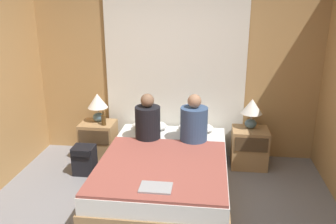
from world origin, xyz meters
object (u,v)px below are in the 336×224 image
Objects in this scene: nightstand_left at (99,140)px; lamp_left at (98,103)px; person_right_in_bed at (194,123)px; laptop_on_bed at (156,188)px; pillow_left at (150,126)px; backpack_on_floor at (84,158)px; lamp_right at (252,109)px; nightstand_right at (249,148)px; beer_bottle_on_left_stand at (104,120)px; bed at (165,173)px; pillow_right at (196,128)px; person_left_in_bed at (148,121)px.

nightstand_left is 0.54m from lamp_left.
laptop_on_bed is at bearing -103.14° from person_right_in_bed.
pillow_left reaches higher than backpack_on_floor.
backpack_on_floor is at bearing -165.75° from lamp_right.
nightstand_right reaches higher than laptop_on_bed.
pillow_left is 0.76m from person_right_in_bed.
nightstand_left reaches higher than laptop_on_bed.
nightstand_right is 2.05m from beer_bottle_on_left_stand.
backpack_on_floor is at bearing 136.35° from laptop_on_bed.
person_right_in_bed reaches higher than bed.
backpack_on_floor is (-1.42, -0.19, -0.49)m from person_right_in_bed.
nightstand_right is 1.32× the size of lamp_right.
beer_bottle_on_left_stand reaches higher than nightstand_right.
lamp_right is at bearing 14.25° from backpack_on_floor.
pillow_right is at bearing 68.62° from bed.
pillow_right reaches higher than nightstand_right.
lamp_right reaches higher than backpack_on_floor.
lamp_left is 1.43m from person_right_in_bed.
lamp_left reaches higher than laptop_on_bed.
pillow_right reaches higher than bed.
lamp_left is 1.00× the size of lamp_right.
lamp_right is 0.66× the size of person_left_in_bed.
bed is 1.48m from lamp_right.
lamp_left is (0.00, 0.06, 0.54)m from nightstand_left.
bed is 3.84× the size of nightstand_right.
laptop_on_bed reaches higher than bed.
lamp_right reaches higher than pillow_right.
person_right_in_bed is at bearing -92.25° from pillow_right.
bed reaches higher than backpack_on_floor.
pillow_right is at bearing 20.92° from backpack_on_floor.
person_left_in_bed is 0.98m from backpack_on_floor.
lamp_left is (-1.07, 0.84, 0.59)m from bed.
laptop_on_bed is at bearing -122.84° from lamp_right.
nightstand_left is 1.00× the size of nightstand_right.
lamp_left is at bearing 179.86° from pillow_right.
person_right_in_bed reaches higher than backpack_on_floor.
nightstand_left is at bearing -178.42° from lamp_right.
pillow_right is (1.40, -0.00, -0.30)m from lamp_left.
backpack_on_floor is at bearing -94.38° from lamp_left.
person_left_in_bed reaches higher than nightstand_left.
nightstand_left and nightstand_right have the same top height.
backpack_on_floor is (-1.13, 1.08, -0.27)m from laptop_on_bed.
person_right_in_bed is at bearing -9.83° from beer_bottle_on_left_stand.
nightstand_left is at bearing -90.00° from lamp_left.
bed is 0.94m from pillow_right.
backpack_on_floor is at bearing -159.08° from pillow_right.
person_right_in_bed is (-0.76, -0.30, 0.44)m from nightstand_right.
pillow_left is 1.56× the size of laptop_on_bed.
laptop_on_bed is (1.09, -1.63, -0.32)m from lamp_left.
person_left_in_bed is (0.78, -0.36, -0.10)m from lamp_left.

